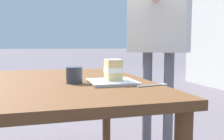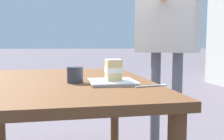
% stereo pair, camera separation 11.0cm
% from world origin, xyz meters
% --- Properties ---
extents(patio_table, '(1.33, 1.05, 0.72)m').
position_xyz_m(patio_table, '(0.00, 0.00, 0.63)').
color(patio_table, brown).
rests_on(patio_table, ground).
extents(dessert_plate, '(0.24, 0.24, 0.02)m').
position_xyz_m(dessert_plate, '(0.19, 0.29, 0.72)').
color(dessert_plate, white).
rests_on(dessert_plate, patio_table).
extents(cake_slice, '(0.10, 0.08, 0.11)m').
position_xyz_m(cake_slice, '(0.19, 0.30, 0.79)').
color(cake_slice, '#E0C17A').
rests_on(cake_slice, dessert_plate).
extents(dessert_fork, '(0.05, 0.17, 0.01)m').
position_xyz_m(dessert_fork, '(0.33, 0.47, 0.72)').
color(dessert_fork, silver).
rests_on(dessert_fork, patio_table).
extents(coffee_cup, '(0.09, 0.09, 0.08)m').
position_xyz_m(coffee_cup, '(0.14, 0.11, 0.76)').
color(coffee_cup, '#333842').
rests_on(coffee_cup, patio_table).
extents(diner_person, '(0.61, 0.60, 1.70)m').
position_xyz_m(diner_person, '(-0.38, 0.84, 1.14)').
color(diner_person, slate).
rests_on(diner_person, ground).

